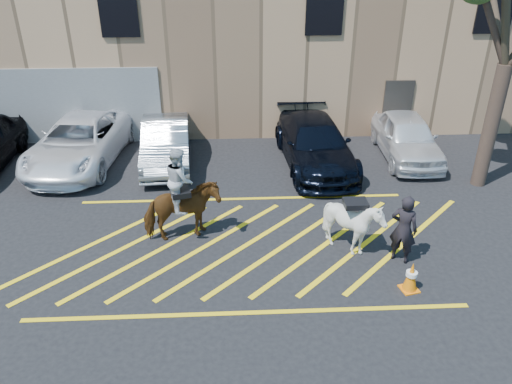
{
  "coord_description": "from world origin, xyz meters",
  "views": [
    {
      "loc": [
        -0.24,
        -10.9,
        7.27
      ],
      "look_at": [
        0.31,
        0.2,
        1.3
      ],
      "focal_mm": 35.0,
      "sensor_mm": 36.0,
      "label": 1
    }
  ],
  "objects_px": {
    "mounted_bay": "(181,204)",
    "car_silver_sedan": "(166,142)",
    "car_white_pickup": "(80,142)",
    "car_white_suv": "(406,137)",
    "saddled_white": "(353,225)",
    "handler": "(404,229)",
    "car_blue_suv": "(315,143)",
    "traffic_cone": "(411,277)"
  },
  "relations": [
    {
      "from": "car_silver_sedan",
      "to": "car_white_pickup",
      "type": "bearing_deg",
      "value": 172.8
    },
    {
      "from": "car_silver_sedan",
      "to": "car_white_suv",
      "type": "xyz_separation_m",
      "value": [
        8.33,
        0.07,
        0.02
      ]
    },
    {
      "from": "car_white_pickup",
      "to": "car_white_suv",
      "type": "relative_size",
      "value": 1.25
    },
    {
      "from": "car_silver_sedan",
      "to": "car_blue_suv",
      "type": "xyz_separation_m",
      "value": [
        5.04,
        -0.4,
        0.03
      ]
    },
    {
      "from": "car_silver_sedan",
      "to": "car_white_suv",
      "type": "relative_size",
      "value": 1.01
    },
    {
      "from": "car_blue_suv",
      "to": "car_silver_sedan",
      "type": "bearing_deg",
      "value": 171.29
    },
    {
      "from": "handler",
      "to": "saddled_white",
      "type": "relative_size",
      "value": 1.14
    },
    {
      "from": "car_white_suv",
      "to": "mounted_bay",
      "type": "xyz_separation_m",
      "value": [
        -7.4,
        -4.88,
        0.28
      ]
    },
    {
      "from": "handler",
      "to": "traffic_cone",
      "type": "relative_size",
      "value": 2.43
    },
    {
      "from": "car_silver_sedan",
      "to": "saddled_white",
      "type": "xyz_separation_m",
      "value": [
        5.18,
        -5.62,
        0.05
      ]
    },
    {
      "from": "car_silver_sedan",
      "to": "car_white_suv",
      "type": "height_order",
      "value": "car_white_suv"
    },
    {
      "from": "car_white_suv",
      "to": "handler",
      "type": "height_order",
      "value": "handler"
    },
    {
      "from": "handler",
      "to": "mounted_bay",
      "type": "height_order",
      "value": "mounted_bay"
    },
    {
      "from": "saddled_white",
      "to": "traffic_cone",
      "type": "xyz_separation_m",
      "value": [
        1.0,
        -1.56,
        -0.42
      ]
    },
    {
      "from": "car_silver_sedan",
      "to": "handler",
      "type": "relative_size",
      "value": 2.52
    },
    {
      "from": "car_blue_suv",
      "to": "car_white_suv",
      "type": "xyz_separation_m",
      "value": [
        3.29,
        0.47,
        -0.01
      ]
    },
    {
      "from": "car_white_suv",
      "to": "handler",
      "type": "xyz_separation_m",
      "value": [
        -2.04,
        -6.11,
        0.14
      ]
    },
    {
      "from": "handler",
      "to": "saddled_white",
      "type": "xyz_separation_m",
      "value": [
        -1.11,
        0.42,
        -0.1
      ]
    },
    {
      "from": "car_silver_sedan",
      "to": "handler",
      "type": "xyz_separation_m",
      "value": [
        6.29,
        -6.04,
        0.15
      ]
    },
    {
      "from": "car_white_pickup",
      "to": "saddled_white",
      "type": "distance_m",
      "value": 9.94
    },
    {
      "from": "car_white_suv",
      "to": "handler",
      "type": "bearing_deg",
      "value": -106.61
    },
    {
      "from": "saddled_white",
      "to": "car_white_suv",
      "type": "bearing_deg",
      "value": 61.02
    },
    {
      "from": "mounted_bay",
      "to": "traffic_cone",
      "type": "height_order",
      "value": "mounted_bay"
    },
    {
      "from": "mounted_bay",
      "to": "car_silver_sedan",
      "type": "bearing_deg",
      "value": 100.96
    },
    {
      "from": "car_blue_suv",
      "to": "car_white_suv",
      "type": "distance_m",
      "value": 3.33
    },
    {
      "from": "car_blue_suv",
      "to": "handler",
      "type": "height_order",
      "value": "handler"
    },
    {
      "from": "car_white_suv",
      "to": "mounted_bay",
      "type": "relative_size",
      "value": 1.73
    },
    {
      "from": "car_white_pickup",
      "to": "car_silver_sedan",
      "type": "xyz_separation_m",
      "value": [
        2.93,
        -0.14,
        -0.03
      ]
    },
    {
      "from": "car_silver_sedan",
      "to": "traffic_cone",
      "type": "height_order",
      "value": "car_silver_sedan"
    },
    {
      "from": "saddled_white",
      "to": "traffic_cone",
      "type": "height_order",
      "value": "saddled_white"
    },
    {
      "from": "car_white_suv",
      "to": "car_white_pickup",
      "type": "bearing_deg",
      "value": -178.44
    },
    {
      "from": "car_silver_sedan",
      "to": "saddled_white",
      "type": "distance_m",
      "value": 7.64
    },
    {
      "from": "car_white_pickup",
      "to": "mounted_bay",
      "type": "xyz_separation_m",
      "value": [
        3.86,
        -4.95,
        0.26
      ]
    },
    {
      "from": "car_white_suv",
      "to": "traffic_cone",
      "type": "height_order",
      "value": "car_white_suv"
    },
    {
      "from": "handler",
      "to": "traffic_cone",
      "type": "bearing_deg",
      "value": 117.06
    },
    {
      "from": "car_blue_suv",
      "to": "mounted_bay",
      "type": "distance_m",
      "value": 6.04
    },
    {
      "from": "car_white_pickup",
      "to": "car_silver_sedan",
      "type": "relative_size",
      "value": 1.24
    },
    {
      "from": "car_silver_sedan",
      "to": "saddled_white",
      "type": "relative_size",
      "value": 2.88
    },
    {
      "from": "car_white_suv",
      "to": "saddled_white",
      "type": "xyz_separation_m",
      "value": [
        -3.15,
        -5.7,
        0.03
      ]
    },
    {
      "from": "mounted_bay",
      "to": "traffic_cone",
      "type": "relative_size",
      "value": 3.48
    },
    {
      "from": "traffic_cone",
      "to": "car_blue_suv",
      "type": "bearing_deg",
      "value": 99.5
    },
    {
      "from": "car_white_suv",
      "to": "mounted_bay",
      "type": "distance_m",
      "value": 8.87
    }
  ]
}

